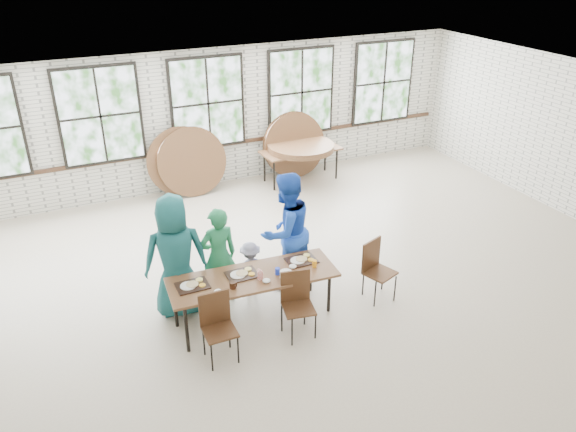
{
  "coord_description": "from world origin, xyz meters",
  "views": [
    {
      "loc": [
        -3.36,
        -6.84,
        5.09
      ],
      "look_at": [
        0.0,
        0.4,
        1.05
      ],
      "focal_mm": 35.0,
      "sensor_mm": 36.0,
      "label": 1
    }
  ],
  "objects_px": {
    "dining_table": "(253,279)",
    "chair_near_right": "(297,298)",
    "chair_near_left": "(217,321)",
    "storage_table": "(301,152)"
  },
  "relations": [
    {
      "from": "chair_near_right",
      "to": "storage_table",
      "type": "distance_m",
      "value": 5.49
    },
    {
      "from": "dining_table",
      "to": "storage_table",
      "type": "bearing_deg",
      "value": 60.82
    },
    {
      "from": "dining_table",
      "to": "chair_near_left",
      "type": "height_order",
      "value": "chair_near_left"
    },
    {
      "from": "chair_near_left",
      "to": "storage_table",
      "type": "relative_size",
      "value": 0.52
    },
    {
      "from": "chair_near_left",
      "to": "chair_near_right",
      "type": "bearing_deg",
      "value": 2.0
    },
    {
      "from": "chair_near_left",
      "to": "chair_near_right",
      "type": "xyz_separation_m",
      "value": [
        1.17,
        0.02,
        0.0
      ]
    },
    {
      "from": "chair_near_left",
      "to": "chair_near_right",
      "type": "relative_size",
      "value": 1.0
    },
    {
      "from": "dining_table",
      "to": "chair_near_right",
      "type": "height_order",
      "value": "chair_near_right"
    },
    {
      "from": "chair_near_left",
      "to": "storage_table",
      "type": "height_order",
      "value": "chair_near_left"
    },
    {
      "from": "dining_table",
      "to": "storage_table",
      "type": "height_order",
      "value": "same"
    }
  ]
}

